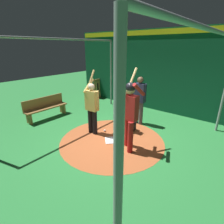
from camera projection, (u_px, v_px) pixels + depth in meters
ground_plane at (112, 140)px, 5.47m from camera, size 25.56×25.56×0.00m
dirt_circle at (112, 140)px, 5.47m from camera, size 3.20×3.20×0.01m
home_plate at (112, 140)px, 5.47m from camera, size 0.59×0.59×0.01m
batter at (130, 110)px, 4.65m from camera, size 0.68×0.49×2.23m
catcher at (128, 120)px, 5.99m from camera, size 0.58×0.40×0.99m
umpire at (139, 98)px, 6.35m from camera, size 0.22×0.49×1.76m
visitor at (92, 105)px, 5.62m from camera, size 0.55×0.51×2.06m
back_wall at (165, 72)px, 7.44m from camera, size 0.23×9.56×3.45m
cage_frame at (112, 71)px, 4.72m from camera, size 5.75×4.82×3.02m
bat_rack at (98, 89)px, 9.89m from camera, size 0.58×0.17×1.05m
bench at (46, 107)px, 7.08m from camera, size 1.75×0.36×0.85m
baseball_0 at (105, 131)px, 6.01m from camera, size 0.07×0.07×0.07m
baseball_1 at (124, 142)px, 5.30m from camera, size 0.07×0.07×0.07m
baseball_2 at (130, 128)px, 6.17m from camera, size 0.07×0.07×0.07m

